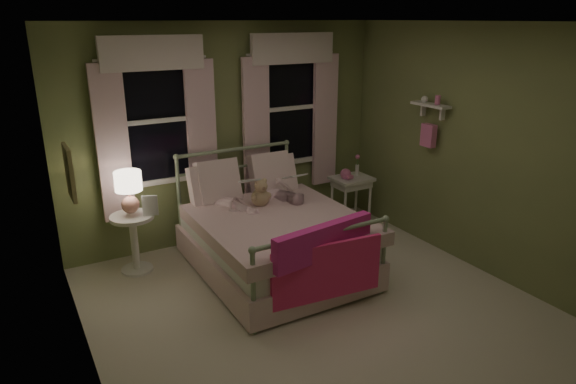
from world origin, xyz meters
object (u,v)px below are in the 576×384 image
bed (272,237)px  table_lamp (129,188)px  nightstand_left (134,235)px  nightstand_right (351,184)px  child_right (276,171)px  teddy_bear (261,194)px  child_left (231,177)px

bed → table_lamp: bearing=152.0°
nightstand_left → nightstand_right: size_ratio=1.02×
nightstand_right → child_right: bearing=-169.5°
teddy_bear → bed: bearing=-90.0°
teddy_bear → nightstand_right: size_ratio=0.51×
teddy_bear → table_lamp: size_ratio=0.71×
bed → nightstand_left: 1.48m
teddy_bear → table_lamp: (-1.31, 0.43, 0.16)m
bed → table_lamp: size_ratio=4.47×
teddy_bear → nightstand_left: (-1.31, 0.43, -0.37)m
child_right → nightstand_left: size_ratio=1.24×
child_left → table_lamp: (-1.03, 0.28, -0.03)m
child_right → table_lamp: 1.61m
bed → child_left: child_left is taller
table_lamp → nightstand_right: (2.84, -0.04, -0.40)m
bed → nightstand_right: bearing=23.1°
nightstand_left → nightstand_right: same height
bed → child_left: 0.79m
teddy_bear → nightstand_right: (1.53, 0.39, -0.24)m
child_right → teddy_bear: bearing=16.8°
child_left → nightstand_right: child_left is taller
child_left → teddy_bear: 0.38m
nightstand_left → table_lamp: 0.54m
bed → child_right: 0.77m
teddy_bear → nightstand_left: bearing=161.7°
nightstand_left → nightstand_right: bearing=-0.9°
bed → teddy_bear: (-0.00, 0.26, 0.41)m
child_right → nightstand_right: bearing=177.8°
child_left → nightstand_right: size_ratio=1.31×
child_left → child_right: 0.56m
child_right → nightstand_right: (1.25, 0.23, -0.42)m
child_left → nightstand_left: size_ratio=1.29×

